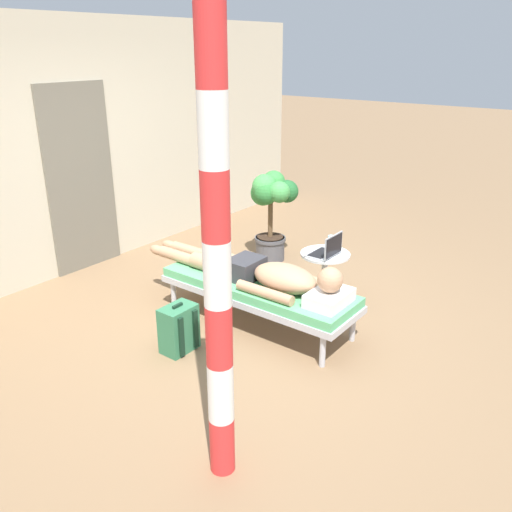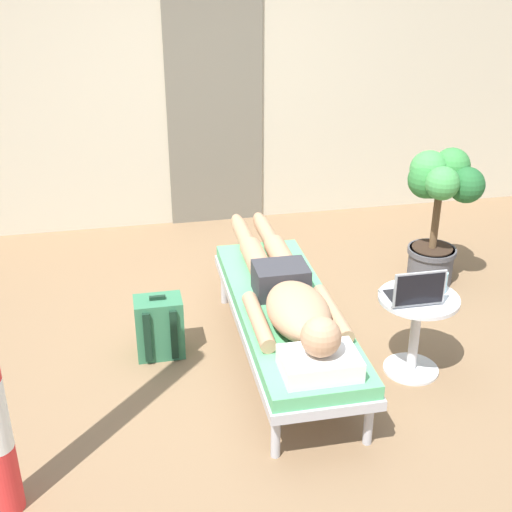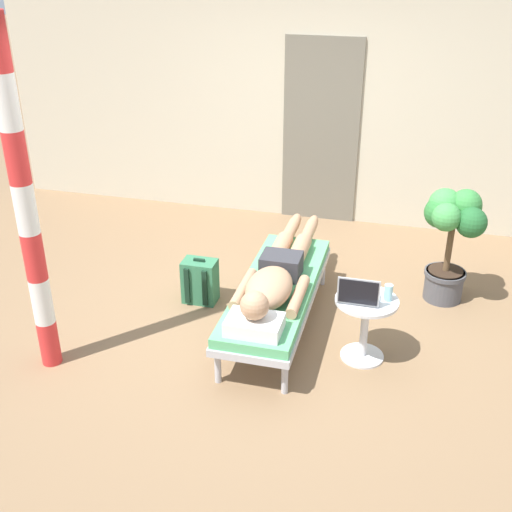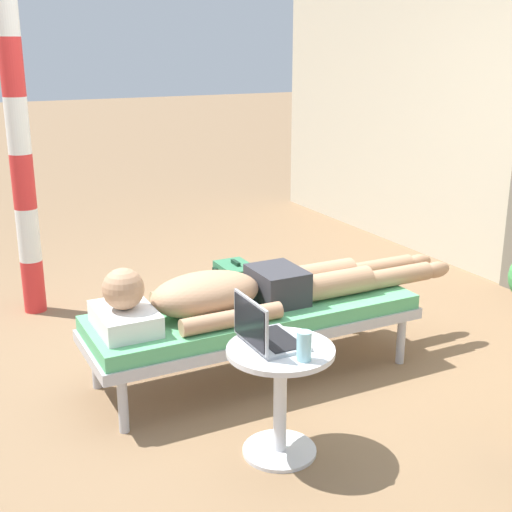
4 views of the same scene
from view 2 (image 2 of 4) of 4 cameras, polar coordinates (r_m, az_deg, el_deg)
ground_plane at (r=4.52m, az=0.76°, el=-8.30°), size 40.00×40.00×0.00m
house_wall_back at (r=6.27m, az=-2.99°, el=14.89°), size 7.60×0.20×2.70m
house_door_panel at (r=6.22m, az=-3.38°, el=11.69°), size 0.84×0.03×2.04m
lounge_chair at (r=4.30m, az=2.44°, el=-4.80°), size 0.60×1.86×0.42m
person_reclining at (r=4.17m, az=2.64°, el=-3.10°), size 0.53×2.17×0.32m
side_table at (r=4.32m, az=12.96°, el=-5.19°), size 0.48×0.48×0.52m
laptop at (r=4.15m, az=12.78°, el=-2.97°), size 0.31×0.24×0.23m
drink_glass at (r=4.29m, az=14.95°, el=-2.10°), size 0.06×0.06×0.13m
backpack at (r=4.50m, az=-7.90°, el=-5.77°), size 0.30×0.26×0.42m
potted_plant at (r=5.30m, az=14.68°, el=4.71°), size 0.52×0.52×1.06m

